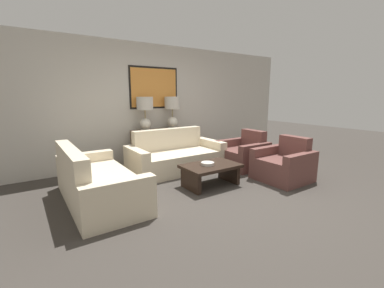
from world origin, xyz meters
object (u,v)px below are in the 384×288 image
Objects in this scene: table_lamp_right at (172,109)px; decorative_bowl at (208,164)px; coffee_table at (211,170)px; armchair_near_camera at (284,165)px; armchair_near_back_wall at (243,155)px; console_table at (160,146)px; table_lamp_left at (145,110)px; couch_by_side at (96,183)px; couch_by_back_wall at (176,157)px.

table_lamp_right reaches higher than decorative_bowl.
decorative_bowl is (-0.36, -1.81, -0.84)m from table_lamp_right.
decorative_bowl reaches higher than coffee_table.
armchair_near_back_wall is at bearing 90.00° from armchair_near_camera.
table_lamp_right reaches higher than armchair_near_camera.
decorative_bowl is at bearing -101.25° from table_lamp_right.
decorative_bowl is at bearing 172.02° from coffee_table.
console_table reaches higher than decorative_bowl.
armchair_near_back_wall is (1.68, -1.31, -0.96)m from table_lamp_left.
console_table is 2.27m from couch_by_side.
armchair_near_back_wall is (1.37, 0.50, -0.12)m from decorative_bowl.
coffee_table is (0.04, -1.82, -0.12)m from console_table.
couch_by_back_wall is 2.11m from armchair_near_camera.
couch_by_side is at bearing -157.98° from couch_by_back_wall.
coffee_table is (0.04, -1.12, -0.01)m from couch_by_back_wall.
table_lamp_left is 3.19× the size of decorative_bowl.
console_table is 1.73× the size of table_lamp_right.
decorative_bowl is at bearing -12.72° from couch_by_side.
decorative_bowl is (0.31, -1.81, -0.84)m from table_lamp_left.
decorative_bowl is at bearing -90.71° from console_table.
decorative_bowl is at bearing -80.12° from table_lamp_left.
couch_by_back_wall is at bearing 88.84° from decorative_bowl.
armchair_near_camera is (3.11, -0.91, -0.00)m from couch_by_side.
console_table is 1.82m from coffee_table.
armchair_near_back_wall is (1.30, 0.51, 0.01)m from coffee_table.
couch_by_back_wall is at bearing -90.00° from console_table.
couch_by_side is at bearing -146.08° from table_lamp_right.
table_lamp_left is 0.83× the size of armchair_near_camera.
couch_by_side is (-1.77, -1.41, -0.12)m from console_table.
armchair_near_camera is at bearing -90.00° from armchair_near_back_wall.
table_lamp_left and table_lamp_right have the same top height.
armchair_near_back_wall reaches higher than coffee_table.
table_lamp_right is 0.83× the size of armchair_near_back_wall.
console_table is at bearing 89.29° from decorative_bowl.
couch_by_side is 3.11m from armchair_near_back_wall.
coffee_table is (0.38, -1.82, -0.97)m from table_lamp_left.
couch_by_side is (-1.77, -0.71, 0.00)m from couch_by_back_wall.
coffee_table is at bearing -7.98° from decorative_bowl.
armchair_near_back_wall is at bearing 20.17° from decorative_bowl.
decorative_bowl is (-0.02, -1.81, 0.01)m from console_table.
couch_by_side reaches higher than armchair_near_back_wall.
couch_by_back_wall is at bearing -64.27° from table_lamp_left.
console_table is at bearing 135.86° from armchair_near_back_wall.
couch_by_side is at bearing 163.63° from armchair_near_camera.
armchair_near_back_wall reaches higher than decorative_bowl.
table_lamp_right reaches higher than couch_by_side.
table_lamp_left is at bearing 180.00° from table_lamp_right.
armchair_near_camera reaches higher than decorative_bowl.
coffee_table is 1.40m from armchair_near_back_wall.
armchair_near_back_wall is (1.35, -1.31, -0.12)m from console_table.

